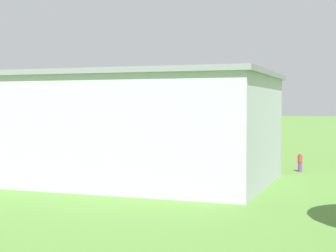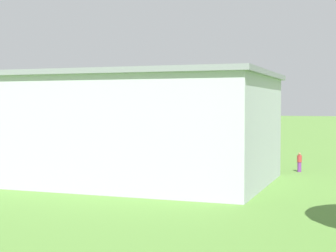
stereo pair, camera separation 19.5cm
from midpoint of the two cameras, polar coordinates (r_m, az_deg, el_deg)
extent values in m
plane|color=#568438|center=(71.38, 6.64, -2.20)|extent=(400.00, 400.00, 0.00)
cube|color=#B7BCC6|center=(42.96, -12.64, -0.23)|extent=(34.34, 14.70, 7.43)
cube|color=gray|center=(42.97, -12.69, 4.96)|extent=(34.96, 15.32, 0.35)
cube|color=#384251|center=(48.80, -8.37, -0.69)|extent=(10.00, 0.55, 6.09)
cylinder|color=yellow|center=(73.88, 3.53, 1.13)|extent=(7.04, 2.63, 1.43)
cone|color=black|center=(71.88, 6.09, 0.87)|extent=(0.88, 0.82, 0.70)
cube|color=yellow|center=(73.44, 4.07, 0.96)|extent=(3.19, 7.99, 0.21)
cube|color=yellow|center=(73.14, 4.42, 2.10)|extent=(3.19, 7.99, 0.21)
cube|color=yellow|center=(75.60, 1.55, 2.06)|extent=(1.18, 0.39, 1.38)
cube|color=yellow|center=(75.65, 1.51, 1.33)|extent=(1.52, 2.74, 0.14)
cylinder|color=black|center=(72.79, 3.52, 0.11)|extent=(0.65, 0.29, 0.64)
cylinder|color=black|center=(74.39, 4.32, 0.16)|extent=(0.65, 0.29, 0.64)
cylinder|color=#332D28|center=(71.15, 3.15, 1.51)|extent=(0.20, 0.12, 1.49)
cylinder|color=#332D28|center=(75.44, 5.27, 1.55)|extent=(0.20, 0.12, 1.49)
cylinder|color=#72338C|center=(46.16, 13.55, -4.19)|extent=(0.33, 0.33, 0.80)
cylinder|color=#B23333|center=(46.09, 13.56, -3.35)|extent=(0.39, 0.39, 0.57)
sphere|color=#9E704C|center=(46.06, 13.56, -2.86)|extent=(0.22, 0.22, 0.22)
cylinder|color=navy|center=(54.88, 5.94, -3.11)|extent=(0.38, 0.38, 0.83)
cylinder|color=orange|center=(54.82, 5.94, -2.38)|extent=(0.45, 0.45, 0.58)
sphere|color=beige|center=(54.79, 5.95, -1.96)|extent=(0.22, 0.22, 0.22)
camera|label=1|loc=(0.10, -90.09, 0.00)|focal=58.14mm
camera|label=2|loc=(0.10, 89.91, 0.00)|focal=58.14mm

